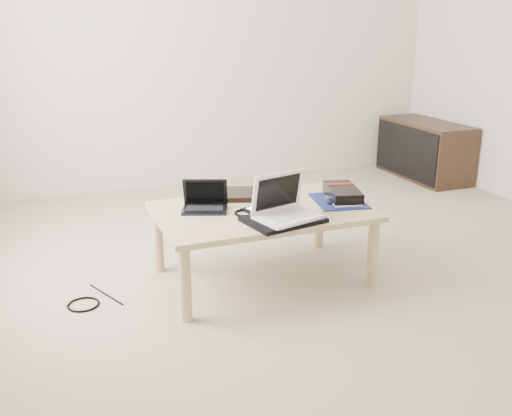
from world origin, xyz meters
name	(u,v)px	position (x,y,z in m)	size (l,w,h in m)	color
ground	(321,267)	(0.00, 0.00, 0.00)	(4.00, 4.00, 0.00)	#B6AD93
coffee_table	(262,218)	(-0.37, -0.02, 0.35)	(1.10, 0.70, 0.40)	tan
media_cabinet	(424,150)	(1.77, 1.45, 0.25)	(0.41, 0.90, 0.50)	#3A2317
book	(241,194)	(-0.40, 0.23, 0.41)	(0.34, 0.31, 0.03)	black
netbook	(205,204)	(-0.65, 0.08, 0.43)	(0.28, 0.24, 0.16)	black
tablet	(269,209)	(-0.34, -0.05, 0.41)	(0.29, 0.25, 0.01)	black
remote	(290,202)	(-0.19, 0.01, 0.41)	(0.12, 0.21, 0.02)	#B6B5BA
neoprene_sleeve	(283,220)	(-0.35, -0.24, 0.41)	(0.36, 0.27, 0.02)	black
white_laptop	(285,208)	(-0.33, -0.23, 0.46)	(0.35, 0.28, 0.22)	white
motherboard	(339,201)	(0.07, -0.05, 0.40)	(0.32, 0.37, 0.02)	#0B1749
gpu_box	(343,193)	(0.11, -0.01, 0.43)	(0.23, 0.34, 0.07)	black
cable_coil	(245,213)	(-0.48, -0.06, 0.41)	(0.11, 0.11, 0.01)	black
floor_cable_coil	(83,304)	(-1.31, 0.01, 0.01)	(0.16, 0.16, 0.01)	black
floor_cable_trail	(106,295)	(-1.19, 0.08, 0.00)	(0.01, 0.01, 0.32)	black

